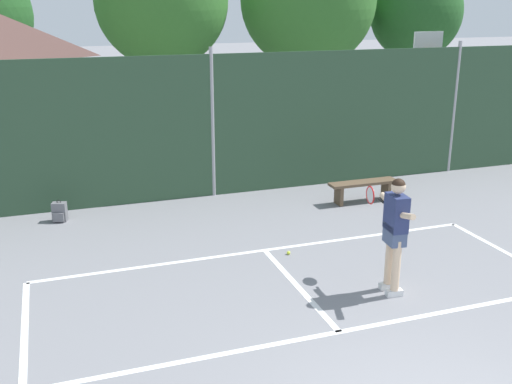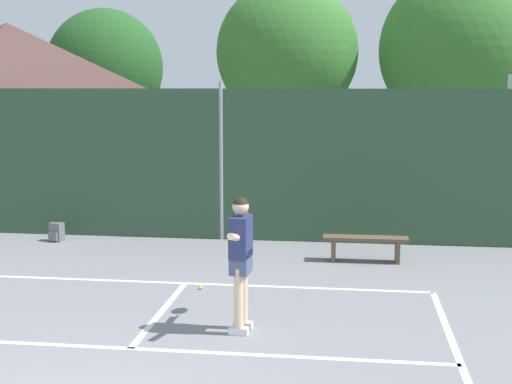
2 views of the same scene
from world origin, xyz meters
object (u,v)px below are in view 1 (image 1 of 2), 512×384
basketball_hoop (425,77)px  tennis_player (395,226)px  backpack_grey (60,212)px  courtside_bench (363,187)px  tennis_ball (288,253)px

basketball_hoop → tennis_player: (-5.30, -7.25, -1.20)m
backpack_grey → courtside_bench: bearing=-8.0°
tennis_ball → courtside_bench: 3.52m
basketball_hoop → courtside_bench: (-3.55, -3.15, -1.95)m
basketball_hoop → courtside_bench: size_ratio=2.22×
tennis_player → courtside_bench: size_ratio=1.16×
basketball_hoop → tennis_ball: 8.56m
basketball_hoop → tennis_player: basketball_hoop is taller
tennis_ball → courtside_bench: size_ratio=0.04×
basketball_hoop → tennis_player: bearing=-126.1°
tennis_player → tennis_ball: (-0.96, 1.88, -1.08)m
tennis_player → tennis_ball: size_ratio=28.10×
tennis_player → tennis_ball: bearing=117.0°
tennis_player → courtside_bench: (1.75, 4.11, -0.75)m
tennis_ball → backpack_grey: 4.95m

